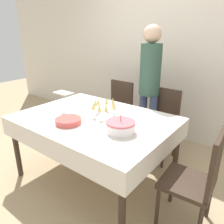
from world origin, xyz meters
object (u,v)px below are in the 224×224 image
Objects in this scene: dining_chair_far_right at (161,121)px; high_chair at (68,104)px; birthday_cake at (121,127)px; champagne_tray at (105,108)px; person_standing at (150,79)px; dining_chair_right_end at (198,177)px; plate_stack_main at (68,121)px; gift_bag at (45,133)px; dining_chair_far_left at (117,110)px.

dining_chair_far_right is 1.65m from high_chair.
dining_chair_far_right is 1.10m from birthday_cake.
dining_chair_far_right is at bearing 7.42° from high_chair.
champagne_tray is 0.21× the size of person_standing.
dining_chair_right_end is 1.16m from champagne_tray.
person_standing is 2.47× the size of high_chair.
gift_bag is (-1.18, 0.50, -0.68)m from plate_stack_main.
dining_chair_right_end is 0.54× the size of person_standing.
person_standing is 1.86m from gift_bag.
dining_chair_far_right is at bearing 68.88° from plate_stack_main.
dining_chair_far_left is 3.44× the size of birthday_cake.
high_chair reaches higher than gift_bag.
person_standing reaches higher than high_chair.
champagne_tray is at bearing 174.22° from dining_chair_right_end.
high_chair is (-2.42, 0.71, -0.04)m from dining_chair_right_end.
dining_chair_far_right is 0.54× the size of person_standing.
dining_chair_far_left is 1.00× the size of dining_chair_far_right.
person_standing is at bearing 169.48° from dining_chair_far_right.
dining_chair_far_left is 1.28m from plate_stack_main.
champagne_tray is (-0.39, 0.23, 0.03)m from birthday_cake.
champagne_tray is at bearing -111.30° from dining_chair_far_right.
champagne_tray is 0.89m from person_standing.
dining_chair_far_left is 0.54× the size of person_standing.
dining_chair_right_end is 2.61× the size of champagne_tray.
dining_chair_far_left is 1.22m from gift_bag.
dining_chair_right_end reaches higher than plate_stack_main.
dining_chair_far_left is at bearing 13.34° from high_chair.
dining_chair_far_left reaches higher than plate_stack_main.
birthday_cake is 0.16× the size of person_standing.
high_chair is at bearing 163.58° from dining_chair_right_end.
champagne_tray is 0.51× the size of high_chair.
gift_bag is at bearing 175.76° from champagne_tray.
person_standing reaches higher than gift_bag.
dining_chair_far_left reaches higher than gift_bag.
plate_stack_main is (0.27, -1.22, 0.29)m from dining_chair_far_left.
high_chair is (-1.64, -0.21, -0.04)m from dining_chair_far_right.
champagne_tray is at bearing 69.24° from plate_stack_main.
champagne_tray is 0.43m from plate_stack_main.
plate_stack_main is (-0.47, -1.22, 0.29)m from dining_chair_far_right.
birthday_cake reaches higher than high_chair.
gift_bag is (-1.65, -0.72, -0.39)m from dining_chair_far_right.
dining_chair_far_left and dining_chair_right_end have the same top height.
dining_chair_far_left and dining_chair_far_right have the same top height.
dining_chair_far_right is (0.74, 0.00, 0.00)m from dining_chair_far_left.
plate_stack_main reaches higher than gift_bag.
dining_chair_right_end is at bearing -43.64° from person_standing.
high_chair is (-1.41, -0.26, -0.58)m from person_standing.
person_standing is 6.76× the size of gift_bag.
dining_chair_far_left is at bearing -180.00° from dining_chair_far_right.
person_standing is (0.24, 1.26, 0.26)m from plate_stack_main.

